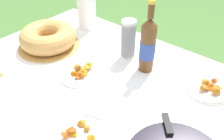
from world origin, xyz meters
name	(u,v)px	position (x,y,z in m)	size (l,w,h in m)	color
garden_table	(101,105)	(0.00, 0.00, 0.65)	(1.49, 1.08, 0.71)	brown
tablecloth	(101,96)	(0.00, 0.00, 0.70)	(1.50, 1.09, 0.10)	white
bundt_cake	(48,37)	(-0.47, 0.11, 0.77)	(0.33, 0.33, 0.11)	tan
cup_stack	(128,39)	(-0.08, 0.30, 0.82)	(0.07, 0.07, 0.20)	white
cider_bottle_amber	(148,45)	(0.05, 0.27, 0.85)	(0.07, 0.07, 0.34)	brown
snack_plate_near	(209,88)	(0.34, 0.31, 0.73)	(0.19, 0.19, 0.06)	white
snack_plate_left	(81,135)	(0.10, -0.21, 0.73)	(0.20, 0.20, 0.06)	white
snack_plate_right	(81,72)	(-0.16, 0.04, 0.73)	(0.22, 0.22, 0.06)	white
paper_towel_roll	(86,7)	(-0.47, 0.41, 0.85)	(0.11, 0.11, 0.26)	white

